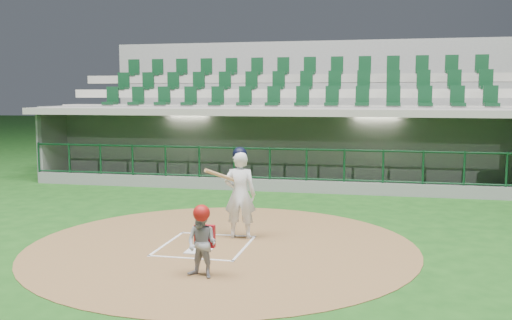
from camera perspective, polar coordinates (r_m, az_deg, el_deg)
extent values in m
plane|color=#154413|center=(11.00, -4.63, -8.21)|extent=(120.00, 120.00, 0.00)
cylinder|color=brown|center=(10.73, -3.39, -8.55)|extent=(7.20, 7.20, 0.01)
cube|color=white|center=(10.35, -5.78, -9.04)|extent=(0.43, 0.43, 0.02)
cube|color=white|center=(10.96, -8.88, -8.23)|extent=(0.05, 1.80, 0.01)
cube|color=silver|center=(10.52, -1.16, -8.78)|extent=(0.05, 1.80, 0.01)
cube|color=white|center=(11.51, -3.82, -7.46)|extent=(1.55, 0.05, 0.01)
cube|color=white|center=(9.94, -6.59, -9.74)|extent=(1.55, 0.05, 0.01)
cube|color=slate|center=(18.25, 2.31, -4.05)|extent=(15.00, 3.00, 0.10)
cube|color=slate|center=(19.62, 3.15, 0.82)|extent=(15.00, 0.20, 2.70)
cube|color=beige|center=(19.48, 3.10, 1.51)|extent=(13.50, 0.04, 0.90)
cube|color=slate|center=(20.71, -18.55, 0.79)|extent=(0.20, 3.00, 2.70)
cube|color=gray|center=(17.70, 2.21, 4.91)|extent=(15.40, 3.50, 0.20)
cube|color=slate|center=(16.63, 1.38, -2.63)|extent=(15.00, 0.15, 0.40)
cube|color=black|center=(16.45, 1.40, 2.79)|extent=(15.00, 0.01, 0.95)
cube|color=brown|center=(19.22, 2.87, -2.68)|extent=(12.75, 0.40, 0.45)
cube|color=white|center=(18.71, -6.76, 4.56)|extent=(1.30, 0.35, 0.04)
cube|color=white|center=(17.68, 12.00, 4.35)|extent=(1.30, 0.35, 0.04)
imported|color=maroon|center=(20.38, -11.38, -0.59)|extent=(1.18, 0.86, 1.63)
imported|color=maroon|center=(19.34, -4.68, -0.79)|extent=(1.07, 0.75, 1.69)
imported|color=#9E1112|center=(18.90, 7.70, -0.93)|extent=(1.00, 0.85, 1.73)
imported|color=#A61511|center=(18.60, 16.66, -1.57)|extent=(1.49, 0.85, 1.53)
cube|color=slate|center=(21.21, 3.88, 2.05)|extent=(17.00, 6.50, 2.50)
cube|color=gray|center=(19.67, 3.25, 5.06)|extent=(16.60, 0.95, 0.30)
cube|color=#B0AB9F|center=(20.61, 3.68, 6.65)|extent=(16.60, 0.95, 0.30)
cube|color=gray|center=(21.55, 4.08, 8.11)|extent=(16.60, 0.95, 0.30)
cube|color=slate|center=(24.47, 5.08, 5.85)|extent=(17.00, 0.25, 5.05)
imported|color=white|center=(11.09, -1.62, -3.49)|extent=(0.66, 0.48, 1.71)
sphere|color=black|center=(10.98, -1.63, 0.58)|extent=(0.28, 0.28, 0.28)
cylinder|color=tan|center=(10.85, -3.22, -1.66)|extent=(0.58, 0.79, 0.39)
imported|color=#98989D|center=(8.82, -5.44, -8.33)|extent=(0.60, 0.52, 1.05)
sphere|color=#9D1310|center=(8.71, -5.47, -5.31)|extent=(0.26, 0.26, 0.26)
cube|color=#AA121C|center=(8.93, -5.15, -7.58)|extent=(0.32, 0.10, 0.35)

